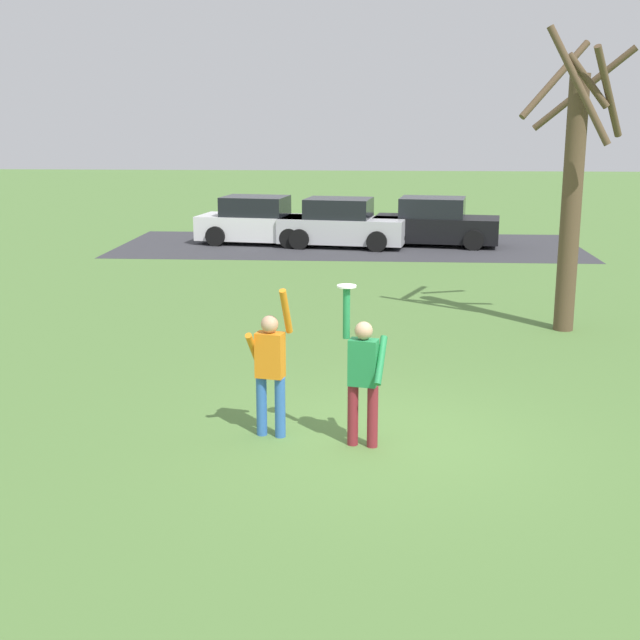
# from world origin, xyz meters

# --- Properties ---
(ground_plane) EXTENTS (120.00, 120.00, 0.00)m
(ground_plane) POSITION_xyz_m (0.00, 0.00, 0.00)
(ground_plane) COLOR #567F3D
(person_catcher) EXTENTS (0.57, 0.49, 2.08)m
(person_catcher) POSITION_xyz_m (-0.23, -0.27, 0.98)
(person_catcher) COLOR maroon
(person_catcher) RESTS_ON ground_plane
(person_defender) EXTENTS (0.60, 0.52, 2.04)m
(person_defender) POSITION_xyz_m (-1.46, 0.00, 0.98)
(person_defender) COLOR #3366B7
(person_defender) RESTS_ON ground_plane
(frisbee_disc) EXTENTS (0.24, 0.24, 0.02)m
(frisbee_disc) POSITION_xyz_m (-0.45, -0.22, 2.09)
(frisbee_disc) COLOR white
(frisbee_disc) RESTS_ON person_catcher
(parked_car_white) EXTENTS (4.32, 2.49, 1.59)m
(parked_car_white) POSITION_xyz_m (-4.08, 17.83, 0.73)
(parked_car_white) COLOR white
(parked_car_white) RESTS_ON ground_plane
(parked_car_silver) EXTENTS (4.32, 2.49, 1.59)m
(parked_car_silver) POSITION_xyz_m (-1.23, 17.30, 0.73)
(parked_car_silver) COLOR #BCBCC1
(parked_car_silver) RESTS_ON ground_plane
(parked_car_black) EXTENTS (4.32, 2.49, 1.59)m
(parked_car_black) POSITION_xyz_m (1.88, 17.82, 0.73)
(parked_car_black) COLOR black
(parked_car_black) RESTS_ON ground_plane
(parking_strip) EXTENTS (15.26, 6.40, 0.01)m
(parking_strip) POSITION_xyz_m (-1.00, 17.49, 0.00)
(parking_strip) COLOR #38383D
(parking_strip) RESTS_ON ground_plane
(bare_tree_tall) EXTENTS (2.28, 2.13, 5.79)m
(bare_tree_tall) POSITION_xyz_m (3.69, 6.22, 2.92)
(bare_tree_tall) COLOR brown
(bare_tree_tall) RESTS_ON ground_plane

